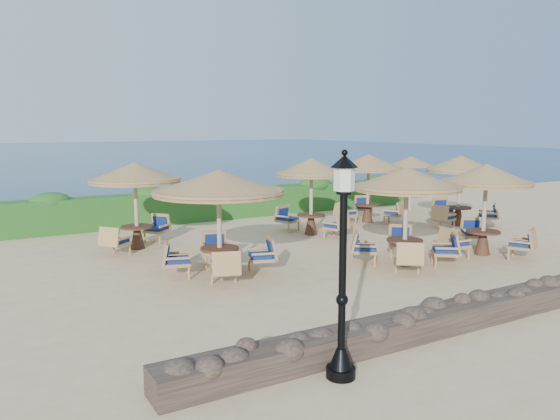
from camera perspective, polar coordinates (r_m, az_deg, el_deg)
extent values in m
plane|color=#DBBB8B|center=(16.46, 5.87, -4.35)|extent=(120.00, 120.00, 0.00)
plane|color=navy|center=(83.61, -23.51, 5.42)|extent=(160.00, 160.00, 0.00)
cube|color=#1D4E19|center=(22.49, -4.87, 0.72)|extent=(18.00, 0.90, 1.20)
cube|color=brown|center=(12.11, 23.48, -8.75)|extent=(15.00, 0.65, 0.44)
cylinder|color=black|center=(8.52, 6.37, -16.49)|extent=(0.44, 0.44, 0.16)
cone|color=black|center=(8.43, 6.39, -15.13)|extent=(0.36, 0.36, 0.30)
cylinder|color=black|center=(8.01, 6.54, -6.92)|extent=(0.11, 0.11, 2.40)
cylinder|color=silver|center=(7.75, 6.72, 3.32)|extent=(0.30, 0.30, 0.36)
cone|color=black|center=(7.73, 6.76, 5.09)|extent=(0.40, 0.40, 0.18)
cylinder|color=tan|center=(25.18, 13.45, 2.51)|extent=(0.10, 0.10, 2.20)
cone|color=olive|center=(25.09, 13.54, 4.96)|extent=(2.30, 2.30, 0.45)
cylinder|color=tan|center=(13.69, -6.36, -1.89)|extent=(0.12, 0.12, 2.40)
cone|color=olive|center=(13.53, -6.44, 3.03)|extent=(3.30, 3.30, 0.55)
cylinder|color=olive|center=(13.56, -6.42, 1.85)|extent=(3.23, 3.23, 0.14)
cylinder|color=#4E2C1C|center=(13.80, -6.32, -4.01)|extent=(0.96, 0.96, 0.06)
cone|color=#4E2C1C|center=(13.88, -6.30, -5.42)|extent=(0.44, 0.44, 0.64)
cylinder|color=tan|center=(14.97, 12.97, -1.15)|extent=(0.12, 0.12, 2.40)
cone|color=olive|center=(14.82, 13.13, 3.35)|extent=(2.89, 2.89, 0.55)
cylinder|color=olive|center=(14.85, 13.09, 2.27)|extent=(2.83, 2.83, 0.14)
cylinder|color=#4E2C1C|center=(15.06, 12.90, -3.10)|extent=(0.96, 0.96, 0.06)
cone|color=#4E2C1C|center=(15.14, 12.86, -4.40)|extent=(0.44, 0.44, 0.64)
cylinder|color=tan|center=(16.87, 20.56, -0.40)|extent=(0.12, 0.12, 2.40)
cone|color=olive|center=(16.73, 20.78, 3.60)|extent=(2.60, 2.60, 0.55)
cylinder|color=olive|center=(16.76, 20.72, 2.64)|extent=(2.54, 2.54, 0.14)
cylinder|color=#4E2C1C|center=(16.95, 20.47, -2.13)|extent=(0.96, 0.96, 0.06)
cone|color=#4E2C1C|center=(17.02, 20.41, -3.29)|extent=(0.44, 0.44, 0.64)
cylinder|color=tan|center=(17.13, -14.79, 0.00)|extent=(0.12, 0.12, 2.40)
cone|color=olive|center=(17.00, -14.94, 3.94)|extent=(2.76, 2.76, 0.55)
cylinder|color=olive|center=(17.03, -14.91, 3.00)|extent=(2.70, 2.70, 0.14)
cylinder|color=#4E2C1C|center=(17.22, -14.72, -1.71)|extent=(0.96, 0.96, 0.06)
cone|color=#4E2C1C|center=(17.28, -14.68, -2.85)|extent=(0.44, 0.44, 0.64)
cylinder|color=tan|center=(18.80, 3.28, 1.02)|extent=(0.12, 0.12, 2.40)
cone|color=olive|center=(18.68, 3.31, 4.61)|extent=(2.43, 2.43, 0.55)
cylinder|color=olive|center=(18.70, 3.30, 3.76)|extent=(2.38, 2.38, 0.14)
cylinder|color=#4E2C1C|center=(18.88, 3.27, -0.54)|extent=(0.96, 0.96, 0.06)
cone|color=#4E2C1C|center=(18.93, 3.26, -1.59)|extent=(0.44, 0.44, 0.64)
cylinder|color=tan|center=(21.59, 9.17, 1.92)|extent=(0.12, 0.12, 2.40)
cone|color=olive|center=(21.48, 9.25, 5.04)|extent=(2.67, 2.67, 0.55)
cylinder|color=olive|center=(21.50, 9.23, 4.30)|extent=(2.61, 2.61, 0.14)
cylinder|color=#4E2C1C|center=(21.65, 9.14, 0.55)|extent=(0.96, 0.96, 0.06)
cone|color=#4E2C1C|center=(21.70, 9.12, -0.37)|extent=(0.44, 0.44, 0.64)
cylinder|color=tan|center=(21.62, 18.20, 1.60)|extent=(0.12, 0.12, 2.40)
cone|color=olive|center=(21.52, 18.34, 4.72)|extent=(2.55, 2.55, 0.55)
cylinder|color=olive|center=(21.54, 18.31, 3.98)|extent=(2.50, 2.50, 0.14)
cylinder|color=#4E2C1C|center=(21.69, 18.13, 0.24)|extent=(0.96, 0.96, 0.06)
cone|color=#4E2C1C|center=(21.74, 18.09, -0.67)|extent=(0.44, 0.44, 0.64)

